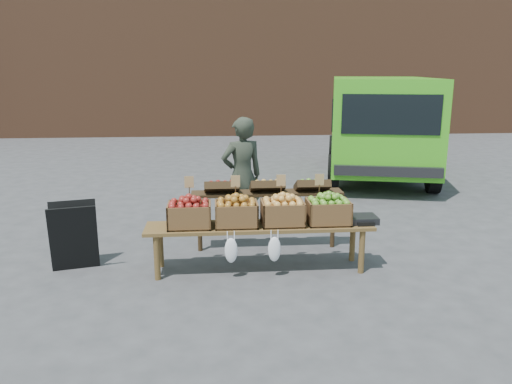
{
  "coord_description": "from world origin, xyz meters",
  "views": [
    {
      "loc": [
        -0.04,
        -5.48,
        2.35
      ],
      "look_at": [
        0.47,
        0.67,
        0.85
      ],
      "focal_mm": 35.0,
      "sensor_mm": 36.0,
      "label": 1
    }
  ],
  "objects_px": {
    "display_bench": "(259,247)",
    "delivery_van": "(378,128)",
    "chalkboard_sign": "(74,236)",
    "crate_golden_apples": "(189,215)",
    "back_table": "(267,212)",
    "vendor": "(242,176)",
    "crate_russet_pears": "(236,214)",
    "weighing_scale": "(362,219)",
    "crate_red_apples": "(283,213)",
    "crate_green_apples": "(328,212)"
  },
  "relations": [
    {
      "from": "vendor",
      "to": "crate_golden_apples",
      "type": "bearing_deg",
      "value": 46.36
    },
    {
      "from": "crate_red_apples",
      "to": "weighing_scale",
      "type": "relative_size",
      "value": 1.47
    },
    {
      "from": "back_table",
      "to": "crate_red_apples",
      "type": "height_order",
      "value": "back_table"
    },
    {
      "from": "crate_green_apples",
      "to": "display_bench",
      "type": "bearing_deg",
      "value": 180.0
    },
    {
      "from": "display_bench",
      "to": "crate_red_apples",
      "type": "relative_size",
      "value": 5.4
    },
    {
      "from": "weighing_scale",
      "to": "delivery_van",
      "type": "bearing_deg",
      "value": 70.17
    },
    {
      "from": "crate_red_apples",
      "to": "chalkboard_sign",
      "type": "bearing_deg",
      "value": 174.86
    },
    {
      "from": "vendor",
      "to": "chalkboard_sign",
      "type": "xyz_separation_m",
      "value": [
        -2.1,
        -1.24,
        -0.44
      ]
    },
    {
      "from": "crate_golden_apples",
      "to": "weighing_scale",
      "type": "height_order",
      "value": "crate_golden_apples"
    },
    {
      "from": "delivery_van",
      "to": "back_table",
      "type": "distance_m",
      "value": 5.57
    },
    {
      "from": "chalkboard_sign",
      "to": "delivery_van",
      "type": "bearing_deg",
      "value": 30.1
    },
    {
      "from": "chalkboard_sign",
      "to": "crate_red_apples",
      "type": "bearing_deg",
      "value": -18.55
    },
    {
      "from": "crate_green_apples",
      "to": "weighing_scale",
      "type": "xyz_separation_m",
      "value": [
        0.43,
        0.0,
        -0.1
      ]
    },
    {
      "from": "delivery_van",
      "to": "back_table",
      "type": "relative_size",
      "value": 2.35
    },
    {
      "from": "crate_russet_pears",
      "to": "weighing_scale",
      "type": "height_order",
      "value": "crate_russet_pears"
    },
    {
      "from": "chalkboard_sign",
      "to": "weighing_scale",
      "type": "distance_m",
      "value": 3.49
    },
    {
      "from": "crate_green_apples",
      "to": "weighing_scale",
      "type": "distance_m",
      "value": 0.44
    },
    {
      "from": "weighing_scale",
      "to": "crate_russet_pears",
      "type": "bearing_deg",
      "value": 180.0
    },
    {
      "from": "weighing_scale",
      "to": "display_bench",
      "type": "bearing_deg",
      "value": 180.0
    },
    {
      "from": "vendor",
      "to": "delivery_van",
      "type": "bearing_deg",
      "value": -148.44
    },
    {
      "from": "crate_russet_pears",
      "to": "weighing_scale",
      "type": "relative_size",
      "value": 1.47
    },
    {
      "from": "vendor",
      "to": "crate_red_apples",
      "type": "xyz_separation_m",
      "value": [
        0.4,
        -1.47,
        -0.15
      ]
    },
    {
      "from": "crate_russet_pears",
      "to": "crate_red_apples",
      "type": "bearing_deg",
      "value": 0.0
    },
    {
      "from": "weighing_scale",
      "to": "crate_red_apples",
      "type": "bearing_deg",
      "value": 180.0
    },
    {
      "from": "crate_russet_pears",
      "to": "vendor",
      "type": "bearing_deg",
      "value": 84.14
    },
    {
      "from": "crate_golden_apples",
      "to": "crate_russet_pears",
      "type": "relative_size",
      "value": 1.0
    },
    {
      "from": "delivery_van",
      "to": "display_bench",
      "type": "distance_m",
      "value": 6.29
    },
    {
      "from": "back_table",
      "to": "delivery_van",
      "type": "bearing_deg",
      "value": 56.98
    },
    {
      "from": "delivery_van",
      "to": "display_bench",
      "type": "xyz_separation_m",
      "value": [
        -3.18,
        -5.36,
        -0.82
      ]
    },
    {
      "from": "back_table",
      "to": "crate_golden_apples",
      "type": "relative_size",
      "value": 4.2
    },
    {
      "from": "delivery_van",
      "to": "crate_russet_pears",
      "type": "height_order",
      "value": "delivery_van"
    },
    {
      "from": "crate_red_apples",
      "to": "crate_green_apples",
      "type": "bearing_deg",
      "value": 0.0
    },
    {
      "from": "chalkboard_sign",
      "to": "crate_golden_apples",
      "type": "bearing_deg",
      "value": -22.52
    },
    {
      "from": "display_bench",
      "to": "crate_red_apples",
      "type": "bearing_deg",
      "value": 0.0
    },
    {
      "from": "display_bench",
      "to": "delivery_van",
      "type": "bearing_deg",
      "value": 59.3
    },
    {
      "from": "chalkboard_sign",
      "to": "crate_golden_apples",
      "type": "relative_size",
      "value": 1.67
    },
    {
      "from": "crate_golden_apples",
      "to": "weighing_scale",
      "type": "relative_size",
      "value": 1.47
    },
    {
      "from": "chalkboard_sign",
      "to": "back_table",
      "type": "xyz_separation_m",
      "value": [
        2.4,
        0.49,
        0.1
      ]
    },
    {
      "from": "crate_green_apples",
      "to": "crate_golden_apples",
      "type": "bearing_deg",
      "value": 180.0
    },
    {
      "from": "display_bench",
      "to": "vendor",
      "type": "bearing_deg",
      "value": 94.86
    },
    {
      "from": "back_table",
      "to": "crate_green_apples",
      "type": "xyz_separation_m",
      "value": [
        0.66,
        -0.72,
        0.19
      ]
    },
    {
      "from": "chalkboard_sign",
      "to": "display_bench",
      "type": "distance_m",
      "value": 2.24
    },
    {
      "from": "vendor",
      "to": "crate_golden_apples",
      "type": "xyz_separation_m",
      "value": [
        -0.7,
        -1.47,
        -0.15
      ]
    },
    {
      "from": "vendor",
      "to": "back_table",
      "type": "distance_m",
      "value": 0.87
    },
    {
      "from": "crate_golden_apples",
      "to": "delivery_van",
      "type": "bearing_deg",
      "value": 53.22
    },
    {
      "from": "chalkboard_sign",
      "to": "display_bench",
      "type": "xyz_separation_m",
      "value": [
        2.23,
        -0.23,
        -0.13
      ]
    },
    {
      "from": "crate_red_apples",
      "to": "vendor",
      "type": "bearing_deg",
      "value": 105.24
    },
    {
      "from": "chalkboard_sign",
      "to": "crate_green_apples",
      "type": "relative_size",
      "value": 1.67
    },
    {
      "from": "delivery_van",
      "to": "crate_golden_apples",
      "type": "xyz_separation_m",
      "value": [
        -4.01,
        -5.36,
        -0.39
      ]
    },
    {
      "from": "delivery_van",
      "to": "weighing_scale",
      "type": "distance_m",
      "value": 5.72
    }
  ]
}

